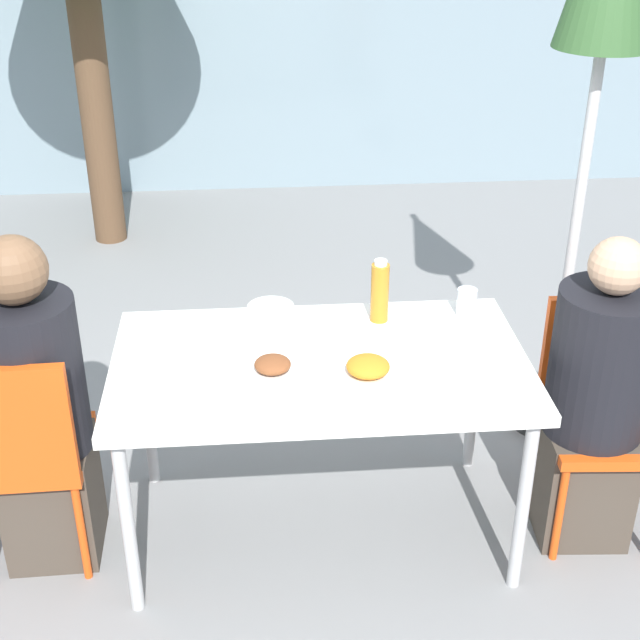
% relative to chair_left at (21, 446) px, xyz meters
% --- Properties ---
extents(ground_plane, '(24.00, 24.00, 0.00)m').
position_rel_chair_left_xyz_m(ground_plane, '(1.00, 0.10, -0.51)').
color(ground_plane, gray).
extents(dining_table, '(1.40, 0.80, 0.73)m').
position_rel_chair_left_xyz_m(dining_table, '(1.00, 0.10, 0.17)').
color(dining_table, white).
rests_on(dining_table, ground).
extents(chair_left, '(0.41, 0.41, 0.87)m').
position_rel_chair_left_xyz_m(chair_left, '(0.00, 0.00, 0.00)').
color(chair_left, '#E54C14').
rests_on(chair_left, ground).
extents(person_left, '(0.34, 0.34, 1.22)m').
position_rel_chair_left_xyz_m(person_left, '(0.05, 0.08, 0.07)').
color(person_left, '#473D33').
rests_on(person_left, ground).
extents(chair_right, '(0.43, 0.43, 0.87)m').
position_rel_chair_left_xyz_m(chair_right, '(2.01, 0.11, 0.00)').
color(chair_right, '#E54C14').
rests_on(chair_right, ground).
extents(person_right, '(0.35, 0.35, 1.17)m').
position_rel_chair_left_xyz_m(person_right, '(1.95, 0.03, 0.04)').
color(person_right, '#473D33').
rests_on(person_right, ground).
extents(plate_0, '(0.26, 0.26, 0.07)m').
position_rel_chair_left_xyz_m(plate_0, '(1.14, -0.03, 0.25)').
color(plate_0, white).
rests_on(plate_0, dining_table).
extents(plate_1, '(0.22, 0.22, 0.06)m').
position_rel_chair_left_xyz_m(plate_1, '(0.84, 0.02, 0.25)').
color(plate_1, white).
rests_on(plate_1, dining_table).
extents(bottle, '(0.07, 0.07, 0.24)m').
position_rel_chair_left_xyz_m(bottle, '(1.24, 0.36, 0.34)').
color(bottle, '#B7751E').
rests_on(bottle, dining_table).
extents(drinking_cup, '(0.07, 0.07, 0.10)m').
position_rel_chair_left_xyz_m(drinking_cup, '(1.56, 0.38, 0.28)').
color(drinking_cup, silver).
rests_on(drinking_cup, dining_table).
extents(salad_bowl, '(0.17, 0.17, 0.06)m').
position_rel_chair_left_xyz_m(salad_bowl, '(0.84, 0.39, 0.26)').
color(salad_bowl, white).
rests_on(salad_bowl, dining_table).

